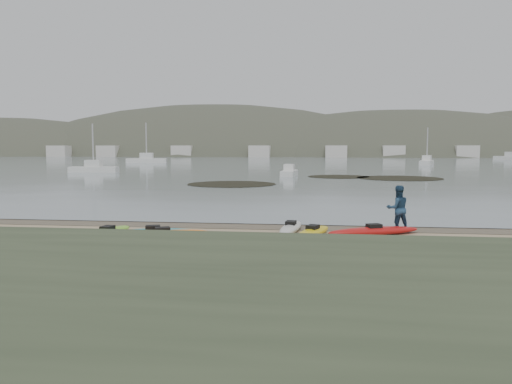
# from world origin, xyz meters

# --- Properties ---
(ground) EXTENTS (600.00, 600.00, 0.00)m
(ground) POSITION_xyz_m (0.00, 0.00, 0.00)
(ground) COLOR tan
(ground) RESTS_ON ground
(wet_sand) EXTENTS (60.00, 60.00, 0.00)m
(wet_sand) POSITION_xyz_m (0.00, -0.30, 0.00)
(wet_sand) COLOR brown
(wet_sand) RESTS_ON ground
(water) EXTENTS (1200.00, 1200.00, 0.00)m
(water) POSITION_xyz_m (0.00, 300.00, 0.01)
(water) COLOR slate
(water) RESTS_ON ground
(bluff) EXTENTS (60.00, 8.00, 2.00)m
(bluff) POSITION_xyz_m (0.00, -17.50, 1.00)
(bluff) COLOR #475138
(bluff) RESTS_ON ground
(kayaks) EXTENTS (23.47, 7.58, 0.34)m
(kayaks) POSITION_xyz_m (-0.51, -3.85, 0.17)
(kayaks) COLOR orange
(kayaks) RESTS_ON ground
(person_east) EXTENTS (1.08, 0.91, 1.95)m
(person_east) POSITION_xyz_m (6.13, -1.14, 0.97)
(person_east) COLOR navy
(person_east) RESTS_ON ground
(kelp_mats) EXTENTS (26.08, 20.93, 0.04)m
(kelp_mats) POSITION_xyz_m (4.51, 31.75, 0.03)
(kelp_mats) COLOR black
(kelp_mats) RESTS_ON water
(moored_boats) EXTENTS (96.54, 86.82, 1.20)m
(moored_boats) POSITION_xyz_m (5.58, 83.44, 0.54)
(moored_boats) COLOR silver
(moored_boats) RESTS_ON ground
(far_hills) EXTENTS (550.00, 135.00, 80.00)m
(far_hills) POSITION_xyz_m (39.38, 193.97, -15.93)
(far_hills) COLOR #384235
(far_hills) RESTS_ON ground
(far_town) EXTENTS (199.00, 5.00, 4.00)m
(far_town) POSITION_xyz_m (6.00, 145.00, 2.00)
(far_town) COLOR beige
(far_town) RESTS_ON ground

